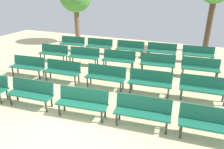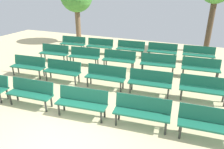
{
  "view_description": "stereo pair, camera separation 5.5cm",
  "coord_description": "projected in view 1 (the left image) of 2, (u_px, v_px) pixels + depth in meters",
  "views": [
    {
      "loc": [
        2.85,
        -3.31,
        3.75
      ],
      "look_at": [
        0.0,
        3.74,
        0.55
      ],
      "focal_mm": 33.52,
      "sensor_mm": 36.0,
      "label": 1
    },
    {
      "loc": [
        2.91,
        -3.29,
        3.75
      ],
      "look_at": [
        0.0,
        3.74,
        0.55
      ],
      "focal_mm": 33.52,
      "sensor_mm": 36.0,
      "label": 2
    }
  ],
  "objects": [
    {
      "name": "bench_r2_c4",
      "position": [
        200.0,
        67.0,
        9.19
      ],
      "size": [
        1.63,
        0.59,
        0.87
      ],
      "rotation": [
        0.0,
        0.0,
        0.07
      ],
      "color": "#19664C",
      "rests_on": "ground_plane"
    },
    {
      "name": "bench_r3_c1",
      "position": [
        99.0,
        45.0,
        12.58
      ],
      "size": [
        1.63,
        0.6,
        0.87
      ],
      "rotation": [
        0.0,
        0.0,
        0.07
      ],
      "color": "#19664C",
      "rests_on": "ground_plane"
    },
    {
      "name": "bench_r3_c0",
      "position": [
        72.0,
        43.0,
        13.13
      ],
      "size": [
        1.63,
        0.61,
        0.87
      ],
      "rotation": [
        0.0,
        0.0,
        0.08
      ],
      "color": "#19664C",
      "rests_on": "ground_plane"
    },
    {
      "name": "bench_r1_c3",
      "position": [
        150.0,
        81.0,
        7.82
      ],
      "size": [
        1.63,
        0.61,
        0.87
      ],
      "rotation": [
        0.0,
        0.0,
        0.08
      ],
      "color": "#19664C",
      "rests_on": "ground_plane"
    },
    {
      "name": "bench_r3_c4",
      "position": [
        198.0,
        53.0,
        11.03
      ],
      "size": [
        1.62,
        0.57,
        0.87
      ],
      "rotation": [
        0.0,
        0.0,
        0.05
      ],
      "color": "#19664C",
      "rests_on": "ground_plane"
    },
    {
      "name": "bench_r2_c2",
      "position": [
        119.0,
        58.0,
        10.25
      ],
      "size": [
        1.63,
        0.61,
        0.87
      ],
      "rotation": [
        0.0,
        0.0,
        0.08
      ],
      "color": "#19664C",
      "rests_on": "ground_plane"
    },
    {
      "name": "bench_r0_c1",
      "position": [
        31.0,
        92.0,
        7.0
      ],
      "size": [
        1.63,
        0.6,
        0.87
      ],
      "rotation": [
        0.0,
        0.0,
        0.08
      ],
      "color": "#19664C",
      "rests_on": "ground_plane"
    },
    {
      "name": "bench_r2_c3",
      "position": [
        158.0,
        62.0,
        9.72
      ],
      "size": [
        1.64,
        0.65,
        0.87
      ],
      "rotation": [
        0.0,
        0.0,
        0.11
      ],
      "color": "#19664C",
      "rests_on": "ground_plane"
    },
    {
      "name": "bench_r1_c2",
      "position": [
        106.0,
        75.0,
        8.3
      ],
      "size": [
        1.63,
        0.58,
        0.87
      ],
      "rotation": [
        0.0,
        0.0,
        0.06
      ],
      "color": "#19664C",
      "rests_on": "ground_plane"
    },
    {
      "name": "bench_r2_c0",
      "position": [
        54.0,
        52.0,
        11.26
      ],
      "size": [
        1.63,
        0.6,
        0.87
      ],
      "rotation": [
        0.0,
        0.0,
        0.08
      ],
      "color": "#19664C",
      "rests_on": "ground_plane"
    },
    {
      "name": "bench_r0_c3",
      "position": [
        143.0,
        110.0,
        5.96
      ],
      "size": [
        1.64,
        0.62,
        0.87
      ],
      "rotation": [
        0.0,
        0.0,
        0.09
      ],
      "color": "#19664C",
      "rests_on": "ground_plane"
    },
    {
      "name": "bench_r2_c1",
      "position": [
        84.0,
        55.0,
        10.74
      ],
      "size": [
        1.64,
        0.64,
        0.87
      ],
      "rotation": [
        0.0,
        0.0,
        0.1
      ],
      "color": "#19664C",
      "rests_on": "ground_plane"
    },
    {
      "name": "bench_r0_c4",
      "position": [
        211.0,
        122.0,
        5.42
      ],
      "size": [
        1.63,
        0.59,
        0.87
      ],
      "rotation": [
        0.0,
        0.0,
        0.07
      ],
      "color": "#19664C",
      "rests_on": "ground_plane"
    },
    {
      "name": "bench_r3_c3",
      "position": [
        162.0,
        50.0,
        11.59
      ],
      "size": [
        1.62,
        0.56,
        0.87
      ],
      "rotation": [
        0.0,
        0.0,
        0.05
      ],
      "color": "#19664C",
      "rests_on": "ground_plane"
    },
    {
      "name": "bench_r1_c4",
      "position": [
        203.0,
        87.0,
        7.32
      ],
      "size": [
        1.63,
        0.59,
        0.87
      ],
      "rotation": [
        0.0,
        0.0,
        0.07
      ],
      "color": "#19664C",
      "rests_on": "ground_plane"
    },
    {
      "name": "bench_r3_c2",
      "position": [
        130.0,
        48.0,
        12.06
      ],
      "size": [
        1.63,
        0.6,
        0.87
      ],
      "rotation": [
        0.0,
        0.0,
        0.07
      ],
      "color": "#19664C",
      "rests_on": "ground_plane"
    },
    {
      "name": "bench_r1_c1",
      "position": [
        63.0,
        70.0,
        8.85
      ],
      "size": [
        1.62,
        0.57,
        0.87
      ],
      "rotation": [
        0.0,
        0.0,
        0.05
      ],
      "color": "#19664C",
      "rests_on": "ground_plane"
    },
    {
      "name": "bench_r1_c0",
      "position": [
        28.0,
        65.0,
        9.38
      ],
      "size": [
        1.64,
        0.62,
        0.87
      ],
      "rotation": [
        0.0,
        0.0,
        0.09
      ],
      "color": "#19664C",
      "rests_on": "ground_plane"
    },
    {
      "name": "bench_r0_c2",
      "position": [
        83.0,
        101.0,
        6.43
      ],
      "size": [
        1.64,
        0.65,
        0.87
      ],
      "rotation": [
        0.0,
        0.0,
        0.11
      ],
      "color": "#19664C",
      "rests_on": "ground_plane"
    },
    {
      "name": "ground_plane",
      "position": [
        56.0,
        148.0,
        5.27
      ],
      "size": [
        24.0,
        24.0,
        0.0
      ],
      "primitive_type": "plane",
      "color": "beige"
    }
  ]
}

